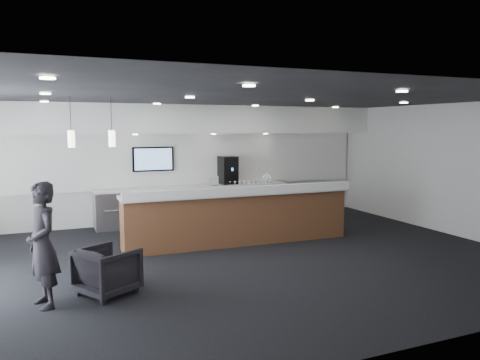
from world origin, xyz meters
name	(u,v)px	position (x,y,z in m)	size (l,w,h in m)	color
ground	(253,258)	(0.00, 0.00, 0.00)	(10.00, 10.00, 0.00)	black
ceiling	(253,97)	(0.00, 0.00, 3.00)	(10.00, 8.00, 0.02)	black
back_wall	(190,163)	(0.00, 4.00, 1.50)	(10.00, 0.02, 3.00)	silver
right_wall	(453,169)	(5.00, 0.00, 1.50)	(0.02, 8.00, 3.00)	silver
soffit_bulkhead	(195,119)	(0.00, 3.55, 2.65)	(10.00, 0.90, 0.70)	white
alcove_panel	(190,160)	(0.00, 3.97, 1.60)	(9.80, 0.06, 1.40)	white
back_credenza	(195,204)	(0.00, 3.64, 0.48)	(5.06, 0.66, 0.95)	gray
wall_tv	(153,159)	(-1.00, 3.91, 1.65)	(1.05, 0.08, 0.62)	black
pendant_left	(113,139)	(-2.40, 0.80, 2.25)	(0.12, 0.12, 0.30)	#FFEDC6
pendant_right	(72,139)	(-3.10, 0.80, 2.25)	(0.12, 0.12, 0.30)	#FFEDC6
ceiling_can_lights	(253,99)	(0.00, 0.00, 2.97)	(7.00, 5.00, 0.02)	white
service_counter	(238,216)	(0.19, 1.14, 0.58)	(4.93, 0.96, 1.49)	brown
coffee_machine	(228,170)	(0.95, 3.70, 1.32)	(0.44, 0.56, 0.74)	black
info_sign_left	(215,181)	(0.54, 3.55, 1.07)	(0.17, 0.02, 0.24)	silver
info_sign_right	(212,181)	(0.44, 3.52, 1.05)	(0.16, 0.02, 0.21)	silver
armchair	(107,271)	(-2.78, -0.92, 0.35)	(0.75, 0.78, 0.71)	black
lounge_guest	(42,245)	(-3.64, -1.07, 0.86)	(0.63, 0.41, 1.73)	black
cup_0	(263,181)	(1.90, 3.50, 1.00)	(0.10, 0.10, 0.09)	white
cup_1	(258,181)	(1.76, 3.50, 1.00)	(0.10, 0.10, 0.09)	white
cup_2	(254,182)	(1.62, 3.50, 1.00)	(0.10, 0.10, 0.09)	white
cup_3	(249,182)	(1.48, 3.50, 1.00)	(0.10, 0.10, 0.09)	white
cup_4	(244,182)	(1.34, 3.50, 1.00)	(0.10, 0.10, 0.09)	white
cup_5	(239,182)	(1.20, 3.50, 1.00)	(0.10, 0.10, 0.09)	white
cup_6	(234,183)	(1.06, 3.50, 1.00)	(0.10, 0.10, 0.09)	white
cup_7	(229,183)	(0.92, 3.50, 1.00)	(0.10, 0.10, 0.09)	white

